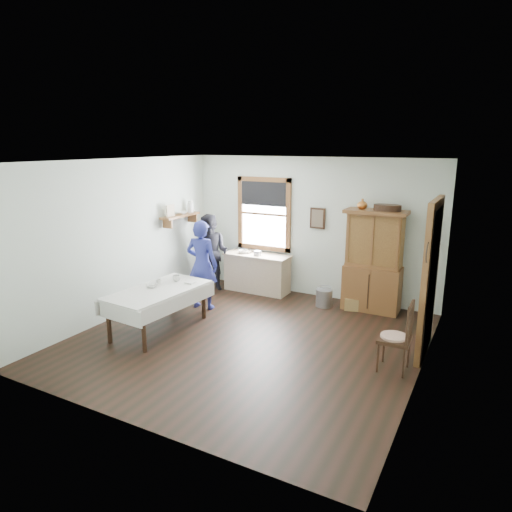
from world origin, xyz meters
name	(u,v)px	position (x,y,z in m)	size (l,w,h in m)	color
room	(248,255)	(0.00, 0.00, 1.35)	(5.01, 5.01, 2.70)	black
window	(264,210)	(-1.00, 2.47, 1.63)	(1.18, 0.07, 1.48)	white
doorway	(431,275)	(2.46, 0.85, 1.16)	(0.09, 1.14, 2.22)	#3F372D
wall_shelf	(181,214)	(-2.37, 1.54, 1.57)	(0.24, 1.00, 0.44)	brown
framed_picture	(317,218)	(0.15, 2.46, 1.55)	(0.30, 0.04, 0.40)	#331F11
rug_beater	(429,243)	(2.45, 0.30, 1.72)	(0.27, 0.27, 0.01)	black
work_counter	(257,273)	(-1.00, 2.18, 0.39)	(1.35, 0.51, 0.77)	tan
china_hutch	(373,261)	(1.32, 2.19, 0.91)	(1.07, 0.51, 1.82)	brown
dining_table	(159,310)	(-1.45, -0.33, 0.34)	(0.90, 1.72, 0.69)	silver
spindle_chair	(395,336)	(2.17, 0.07, 0.48)	(0.45, 0.45, 0.97)	#331F11
pail	(324,298)	(0.51, 1.97, 0.16)	(0.30, 0.30, 0.32)	#929599
wicker_basket	(355,303)	(1.07, 2.08, 0.11)	(0.38, 0.27, 0.22)	tan
woman_blue	(202,268)	(-1.42, 0.85, 0.75)	(0.55, 0.36, 1.51)	navy
figure_dark	(211,255)	(-1.89, 1.84, 0.72)	(0.70, 0.55, 1.45)	black
table_cup_a	(176,278)	(-1.47, 0.16, 0.74)	(0.13, 0.13, 0.10)	silver
table_cup_b	(158,282)	(-1.62, -0.12, 0.73)	(0.09, 0.09, 0.08)	silver
table_bowl	(152,286)	(-1.61, -0.29, 0.71)	(0.20, 0.20, 0.05)	silver
counter_book	(243,251)	(-1.38, 2.28, 0.78)	(0.18, 0.24, 0.02)	brown
counter_bowl	(243,251)	(-1.31, 2.15, 0.80)	(0.20, 0.20, 0.06)	silver
shelf_bowl	(182,213)	(-2.37, 1.55, 1.60)	(0.22, 0.22, 0.05)	silver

